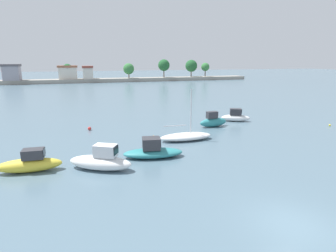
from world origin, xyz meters
TOP-DOWN VIEW (x-y plane):
  - ground_plane at (0.00, 0.00)m, footprint 400.00×400.00m
  - moored_boat_0 at (-12.93, 10.78)m, footprint 4.41×1.46m
  - moored_boat_1 at (-8.15, 9.67)m, footprint 4.82×3.61m
  - moored_boat_2 at (-4.01, 10.98)m, footprint 5.01×2.60m
  - moored_boat_3 at (0.28, 14.63)m, footprint 5.23×1.99m
  - moored_boat_4 at (5.35, 18.83)m, footprint 3.60×1.36m
  - moored_boat_5 at (9.45, 20.61)m, footprint 3.79×2.69m
  - mooring_buoy_1 at (18.72, 14.82)m, footprint 0.24×0.24m
  - mooring_buoy_2 at (-8.59, 21.53)m, footprint 0.39×0.39m
  - mooring_buoy_3 at (-2.56, 16.29)m, footprint 0.27×0.27m
  - distant_shoreline at (-3.51, 91.55)m, footprint 110.14×6.53m

SIDE VIEW (x-z plane):
  - ground_plane at x=0.00m, z-range 0.00..0.00m
  - mooring_buoy_1 at x=18.72m, z-range 0.00..0.24m
  - mooring_buoy_3 at x=-2.56m, z-range 0.00..0.27m
  - mooring_buoy_2 at x=-8.59m, z-range 0.00..0.39m
  - moored_boat_3 at x=0.28m, z-range -2.11..2.87m
  - moored_boat_2 at x=-4.01m, z-range -0.29..1.34m
  - moored_boat_5 at x=9.45m, z-range -0.22..1.41m
  - moored_boat_0 at x=-12.93m, z-range -0.21..1.42m
  - moored_boat_1 at x=-8.15m, z-range -0.29..1.58m
  - moored_boat_4 at x=5.35m, z-range -0.25..1.57m
  - distant_shoreline at x=-3.51m, z-range -1.63..6.38m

